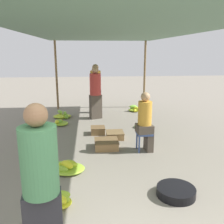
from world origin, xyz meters
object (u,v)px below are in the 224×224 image
vendor_seated (146,121)px  banana_pile_left_3 (60,123)px  crate_mid (98,130)px  banana_pile_left_2 (62,116)px  vendor_foreground (41,184)px  basin_black (176,192)px  banana_pile_left_1 (67,167)px  shopper_walking_mid (96,88)px  crate_far (115,135)px  banana_pile_right_0 (142,126)px  shopper_walking_far (95,92)px  crate_near (106,144)px  stool (144,136)px  banana_pile_left_0 (59,199)px  banana_pile_right_1 (134,109)px

vendor_seated → banana_pile_left_3: vendor_seated is taller
crate_mid → banana_pile_left_3: bearing=140.6°
banana_pile_left_2 → vendor_foreground: bearing=-86.1°
basin_black → banana_pile_left_3: (-2.19, 4.00, 0.00)m
vendor_foreground → vendor_seated: (1.72, 2.87, -0.20)m
basin_black → banana_pile_left_1: 1.99m
vendor_foreground → banana_pile_left_1: size_ratio=2.91×
banana_pile_left_3 → shopper_walking_mid: shopper_walking_mid is taller
shopper_walking_mid → basin_black: bearing=-79.1°
crate_far → banana_pile_right_0: bearing=43.0°
vendor_foreground → crate_mid: size_ratio=4.53×
basin_black → banana_pile_right_0: size_ratio=1.17×
banana_pile_left_1 → shopper_walking_far: (0.65, 3.71, 0.80)m
crate_near → shopper_walking_mid: bearing=92.2°
stool → vendor_foreground: bearing=-120.6°
basin_black → banana_pile_left_3: 4.56m
banana_pile_left_2 → crate_far: bearing=-54.8°
stool → banana_pile_left_1: bearing=-152.4°
banana_pile_right_0 → banana_pile_left_0: bearing=-119.1°
banana_pile_left_1 → vendor_foreground: bearing=-91.8°
banana_pile_left_1 → crate_near: 1.35m
vendor_foreground → banana_pile_right_1: vendor_foreground is taller
vendor_seated → banana_pile_left_3: size_ratio=2.82×
basin_black → crate_near: size_ratio=1.10×
banana_pile_left_2 → crate_mid: size_ratio=1.56×
vendor_seated → banana_pile_left_2: size_ratio=2.25×
banana_pile_left_1 → banana_pile_right_1: 5.00m
banana_pile_left_3 → banana_pile_right_0: banana_pile_left_3 is taller
crate_mid → crate_far: (0.42, -0.42, -0.01)m
vendor_seated → crate_mid: (-1.00, 1.26, -0.60)m
stool → basin_black: bearing=-86.8°
banana_pile_left_2 → crate_near: banana_pile_left_2 is taller
basin_black → crate_near: 2.25m
banana_pile_right_1 → vendor_foreground: bearing=-108.2°
stool → crate_near: size_ratio=0.78×
crate_mid → banana_pile_left_2: bearing=122.5°
shopper_walking_mid → crate_near: bearing=-87.8°
banana_pile_right_0 → crate_far: crate_far is taller
crate_mid → crate_far: size_ratio=0.86×
vendor_foreground → crate_far: vendor_foreground is taller
crate_near → stool: bearing=-15.1°
banana_pile_left_1 → banana_pile_left_2: 3.90m
vendor_foreground → crate_near: size_ratio=3.18×
stool → shopper_walking_mid: (-0.96, 3.65, 0.56)m
crate_mid → basin_black: bearing=-70.7°
stool → basin_black: stool is taller
crate_near → shopper_walking_mid: shopper_walking_mid is taller
banana_pile_left_1 → shopper_walking_far: 3.85m
banana_pile_left_2 → crate_mid: banana_pile_left_2 is taller
stool → crate_mid: size_ratio=1.12×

